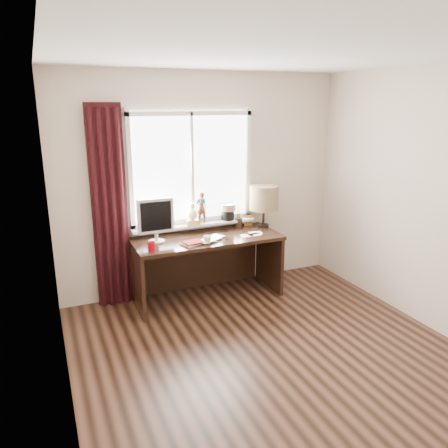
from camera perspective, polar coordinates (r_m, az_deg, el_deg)
name	(u,v)px	position (r m, az deg, el deg)	size (l,w,h in m)	color
floor	(286,369)	(4.06, 8.05, -18.22)	(3.50, 4.00, 0.00)	#523021
ceiling	(300,51)	(3.39, 9.84, 21.34)	(3.50, 4.00, 0.00)	white
wall_back	(203,184)	(5.26, -2.74, 5.24)	(3.50, 2.60, 0.00)	beige
wall_left	(58,256)	(3.00, -20.89, -3.91)	(4.00, 2.60, 0.00)	beige
laptop	(211,239)	(4.89, -1.73, -2.02)	(0.37, 0.24, 0.03)	silver
mug	(207,239)	(4.79, -2.18, -2.03)	(0.09, 0.08, 0.09)	white
red_cup	(151,246)	(4.62, -9.46, -2.89)	(0.07, 0.07, 0.10)	#A2010C
window	(194,185)	(5.17, -3.99, 5.15)	(1.52, 0.20, 1.40)	white
curtain	(110,210)	(4.93, -14.72, 1.84)	(0.38, 0.09, 2.25)	black
desk	(204,254)	(5.19, -2.59, -4.00)	(1.70, 0.70, 0.75)	#311D13
monitor	(156,218)	(4.83, -8.91, 0.81)	(0.40, 0.18, 0.49)	beige
notebook_stack	(192,243)	(4.78, -4.14, -2.48)	(0.26, 0.23, 0.03)	beige
brush_holder	(239,223)	(5.39, 1.93, 0.18)	(0.09, 0.09, 0.25)	black
icon_frame	(248,220)	(5.49, 3.20, 0.48)	(0.10, 0.04, 0.13)	gold
table_lamp	(264,198)	(5.37, 5.23, 3.37)	(0.35, 0.35, 0.52)	black
loose_papers	(252,234)	(5.13, 3.72, -1.36)	(0.30, 0.19, 0.00)	white
desk_cables	(223,235)	(5.10, -0.17, -1.41)	(0.25, 0.43, 0.01)	black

